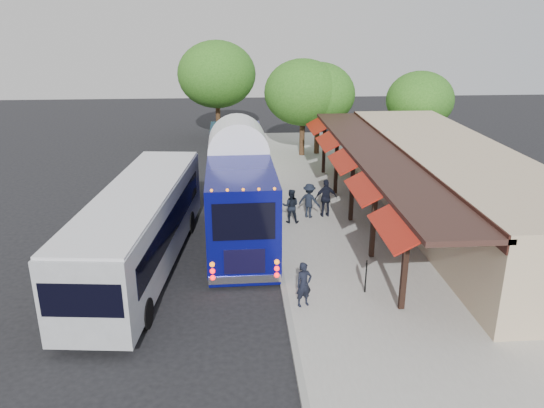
# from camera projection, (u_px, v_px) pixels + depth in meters

# --- Properties ---
(ground) EXTENTS (90.00, 90.00, 0.00)m
(ground) POSITION_uv_depth(u_px,v_px,m) (277.00, 264.00, 21.11)
(ground) COLOR black
(ground) RESTS_ON ground
(sidewalk) EXTENTS (10.00, 40.00, 0.15)m
(sidewalk) POSITION_uv_depth(u_px,v_px,m) (376.00, 222.00, 25.17)
(sidewalk) COLOR #9E9B93
(sidewalk) RESTS_ON ground
(curb) EXTENTS (0.20, 40.00, 0.16)m
(curb) POSITION_uv_depth(u_px,v_px,m) (272.00, 225.00, 24.84)
(curb) COLOR gray
(curb) RESTS_ON ground
(station_shelter) EXTENTS (8.15, 20.00, 3.60)m
(station_shelter) POSITION_uv_depth(u_px,v_px,m) (449.00, 185.00, 24.79)
(station_shelter) COLOR tan
(station_shelter) RESTS_ON ground
(coach_bus) EXTENTS (2.89, 12.66, 4.03)m
(coach_bus) POSITION_uv_depth(u_px,v_px,m) (239.00, 182.00, 24.22)
(coach_bus) COLOR #070A5D
(coach_bus) RESTS_ON ground
(city_bus) EXTENTS (3.82, 12.14, 3.21)m
(city_bus) POSITION_uv_depth(u_px,v_px,m) (140.00, 226.00, 20.22)
(city_bus) COLOR #93969B
(city_bus) RESTS_ON ground
(ped_a) EXTENTS (0.67, 0.56, 1.56)m
(ped_a) POSITION_uv_depth(u_px,v_px,m) (304.00, 285.00, 17.57)
(ped_a) COLOR black
(ped_a) RESTS_ON sidewalk
(ped_b) EXTENTS (0.87, 0.72, 1.62)m
(ped_b) POSITION_uv_depth(u_px,v_px,m) (291.00, 206.00, 24.68)
(ped_b) COLOR black
(ped_b) RESTS_ON sidewalk
(ped_c) EXTENTS (1.12, 0.55, 1.84)m
(ped_c) POSITION_uv_depth(u_px,v_px,m) (326.00, 198.00, 25.40)
(ped_c) COLOR black
(ped_c) RESTS_ON sidewalk
(ped_d) EXTENTS (1.25, 1.07, 1.68)m
(ped_d) POSITION_uv_depth(u_px,v_px,m) (309.00, 201.00, 25.30)
(ped_d) COLOR black
(ped_d) RESTS_ON sidewalk
(sign_board) EXTENTS (0.18, 0.50, 1.12)m
(sign_board) POSITION_uv_depth(u_px,v_px,m) (366.00, 273.00, 18.42)
(sign_board) COLOR black
(sign_board) RESTS_ON sidewalk
(tree_left) EXTENTS (5.21, 5.21, 6.67)m
(tree_left) POSITION_uv_depth(u_px,v_px,m) (303.00, 92.00, 35.48)
(tree_left) COLOR #382314
(tree_left) RESTS_ON ground
(tree_mid) EXTENTS (5.01, 5.01, 6.41)m
(tree_mid) POSITION_uv_depth(u_px,v_px,m) (318.00, 94.00, 35.97)
(tree_mid) COLOR #382314
(tree_mid) RESTS_ON ground
(tree_right) EXTENTS (4.56, 4.56, 5.84)m
(tree_right) POSITION_uv_depth(u_px,v_px,m) (420.00, 100.00, 35.99)
(tree_right) COLOR #382314
(tree_right) RESTS_ON ground
(tree_far) EXTENTS (5.95, 5.95, 7.61)m
(tree_far) POSITION_uv_depth(u_px,v_px,m) (217.00, 74.00, 40.22)
(tree_far) COLOR #382314
(tree_far) RESTS_ON ground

